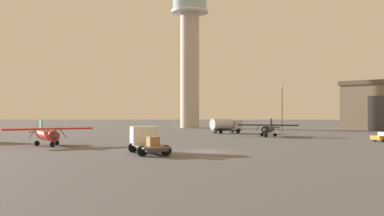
{
  "coord_description": "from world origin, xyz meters",
  "views": [
    {
      "loc": [
        0.21,
        -47.12,
        4.12
      ],
      "look_at": [
        -2.49,
        31.06,
        4.84
      ],
      "focal_mm": 41.96,
      "sensor_mm": 36.0,
      "label": 1
    }
  ],
  "objects_px": {
    "airplane_black": "(268,128)",
    "airplane_red": "(47,134)",
    "light_post_east": "(282,104)",
    "truck_fuel_tanker_silver": "(225,125)",
    "truck_flatbed_white": "(147,140)",
    "control_tower": "(190,47)"
  },
  "relations": [
    {
      "from": "truck_flatbed_white",
      "to": "airplane_red",
      "type": "bearing_deg",
      "value": 34.03
    },
    {
      "from": "light_post_east",
      "to": "airplane_red",
      "type": "bearing_deg",
      "value": -130.94
    },
    {
      "from": "airplane_black",
      "to": "light_post_east",
      "type": "xyz_separation_m",
      "value": [
        5.52,
        19.4,
        4.34
      ]
    },
    {
      "from": "airplane_black",
      "to": "truck_fuel_tanker_silver",
      "type": "distance_m",
      "value": 13.17
    },
    {
      "from": "airplane_red",
      "to": "light_post_east",
      "type": "xyz_separation_m",
      "value": [
        35.39,
        40.8,
        4.24
      ]
    },
    {
      "from": "airplane_black",
      "to": "airplane_red",
      "type": "relative_size",
      "value": 1.02
    },
    {
      "from": "airplane_red",
      "to": "truck_flatbed_white",
      "type": "height_order",
      "value": "airplane_red"
    },
    {
      "from": "airplane_black",
      "to": "airplane_red",
      "type": "distance_m",
      "value": 36.75
    },
    {
      "from": "airplane_red",
      "to": "truck_fuel_tanker_silver",
      "type": "xyz_separation_m",
      "value": [
        23.14,
        32.72,
        0.12
      ]
    },
    {
      "from": "control_tower",
      "to": "airplane_red",
      "type": "bearing_deg",
      "value": -103.3
    },
    {
      "from": "airplane_red",
      "to": "truck_fuel_tanker_silver",
      "type": "distance_m",
      "value": 40.08
    },
    {
      "from": "airplane_black",
      "to": "truck_flatbed_white",
      "type": "distance_m",
      "value": 34.95
    },
    {
      "from": "truck_flatbed_white",
      "to": "truck_fuel_tanker_silver",
      "type": "height_order",
      "value": "truck_fuel_tanker_silver"
    },
    {
      "from": "control_tower",
      "to": "light_post_east",
      "type": "distance_m",
      "value": 34.22
    },
    {
      "from": "control_tower",
      "to": "airplane_red",
      "type": "distance_m",
      "value": 68.14
    },
    {
      "from": "airplane_red",
      "to": "light_post_east",
      "type": "relative_size",
      "value": 1.01
    },
    {
      "from": "airplane_red",
      "to": "light_post_east",
      "type": "distance_m",
      "value": 54.18
    },
    {
      "from": "airplane_red",
      "to": "truck_flatbed_white",
      "type": "relative_size",
      "value": 1.39
    },
    {
      "from": "airplane_black",
      "to": "truck_fuel_tanker_silver",
      "type": "relative_size",
      "value": 1.58
    },
    {
      "from": "airplane_black",
      "to": "airplane_red",
      "type": "xyz_separation_m",
      "value": [
        -29.87,
        -21.4,
        0.09
      ]
    },
    {
      "from": "control_tower",
      "to": "truck_flatbed_white",
      "type": "relative_size",
      "value": 5.49
    },
    {
      "from": "control_tower",
      "to": "light_post_east",
      "type": "bearing_deg",
      "value": -47.99
    }
  ]
}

